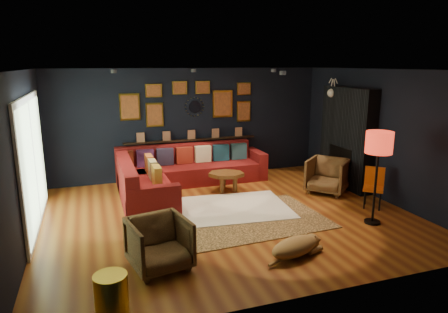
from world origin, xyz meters
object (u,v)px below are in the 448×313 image
object	(u,v)px
pouf	(145,188)
dog	(295,243)
armchair_right	(327,174)
sectional	(174,176)
orange_chair	(374,184)
gold_stool	(111,294)
coffee_table	(226,176)
armchair_left	(159,241)
floor_lamp	(379,147)

from	to	relation	value
pouf	dog	xyz separation A→B (m)	(1.67, -3.30, -0.00)
pouf	armchair_right	xyz separation A→B (m)	(3.75, -0.90, 0.21)
sectional	orange_chair	distance (m)	4.09
pouf	gold_stool	distance (m)	3.95
coffee_table	pouf	world-z (taller)	coffee_table
sectional	gold_stool	world-z (taller)	sectional
armchair_left	floor_lamp	xyz separation A→B (m)	(3.76, 0.37, 0.97)
dog	orange_chair	bearing A→B (deg)	10.51
sectional	armchair_right	size ratio (longest dim) A/B	4.22
armchair_left	orange_chair	world-z (taller)	same
gold_stool	floor_lamp	size ratio (longest dim) A/B	0.29
pouf	orange_chair	distance (m)	4.54
pouf	dog	world-z (taller)	dog
coffee_table	sectional	bearing A→B (deg)	155.27
coffee_table	orange_chair	distance (m)	2.97
floor_lamp	pouf	bearing A→B (deg)	143.32
armchair_right	floor_lamp	size ratio (longest dim) A/B	0.50
gold_stool	armchair_right	bearing A→B (deg)	32.44
armchair_left	armchair_right	world-z (taller)	armchair_right
orange_chair	armchair_right	bearing A→B (deg)	149.42
pouf	armchair_left	bearing A→B (deg)	-94.06
sectional	dog	world-z (taller)	sectional
pouf	gold_stool	xyz separation A→B (m)	(-0.89, -3.85, 0.04)
sectional	orange_chair	bearing A→B (deg)	-33.59
orange_chair	dog	distance (m)	2.78
armchair_right	coffee_table	bearing A→B (deg)	-151.51
armchair_right	armchair_left	bearing A→B (deg)	-103.64
coffee_table	orange_chair	bearing A→B (deg)	-36.97
sectional	armchair_right	world-z (taller)	sectional
coffee_table	pouf	distance (m)	1.73
armchair_right	gold_stool	bearing A→B (deg)	-99.24
armchair_right	dog	xyz separation A→B (m)	(-2.08, -2.40, -0.21)
coffee_table	dog	size ratio (longest dim) A/B	0.80
orange_chair	floor_lamp	bearing A→B (deg)	-87.02
armchair_left	dog	world-z (taller)	armchair_left
gold_stool	orange_chair	size ratio (longest dim) A/B	0.60
dog	gold_stool	bearing A→B (deg)	173.49
coffee_table	orange_chair	world-z (taller)	orange_chair
gold_stool	armchair_left	bearing A→B (deg)	51.04
sectional	coffee_table	size ratio (longest dim) A/B	3.69
gold_stool	orange_chair	bearing A→B (deg)	20.84
floor_lamp	dog	size ratio (longest dim) A/B	1.39
sectional	armchair_left	bearing A→B (deg)	-105.16
sectional	dog	xyz separation A→B (m)	(0.99, -3.61, -0.13)
orange_chair	gold_stool	bearing A→B (deg)	-117.71
sectional	gold_stool	size ratio (longest dim) A/B	7.32
coffee_table	armchair_left	world-z (taller)	armchair_left
sectional	coffee_table	distance (m)	1.14
coffee_table	dog	distance (m)	3.14
armchair_right	floor_lamp	xyz separation A→B (m)	(-0.20, -1.74, 0.95)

